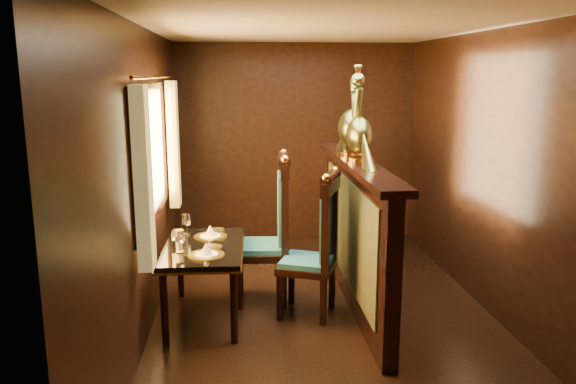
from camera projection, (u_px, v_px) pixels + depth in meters
name	position (u px, v px, depth m)	size (l,w,h in m)	color
ground	(324.00, 317.00, 4.98)	(5.00, 5.00, 0.00)	black
room_shell	(316.00, 140.00, 4.66)	(3.04, 5.04, 2.52)	black
partition	(355.00, 230.00, 5.15)	(0.26, 2.70, 1.36)	black
dining_table	(203.00, 253.00, 4.86)	(0.72, 1.15, 0.87)	black
chair_left	(321.00, 241.00, 4.89)	(0.62, 0.63, 1.32)	black
chair_right	(275.00, 225.00, 5.22)	(0.53, 0.57, 1.42)	black
peacock_left	(360.00, 119.00, 4.87)	(0.24, 0.63, 0.75)	#1A4E37
peacock_right	(352.00, 111.00, 5.18)	(0.26, 0.71, 0.84)	#1A4E37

